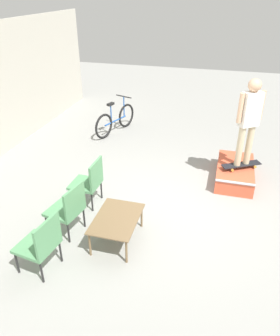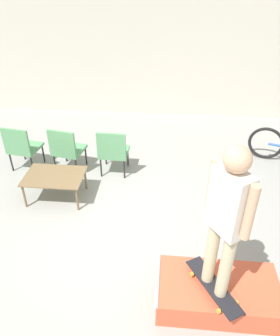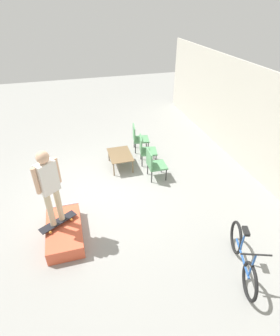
{
  "view_description": "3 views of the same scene",
  "coord_description": "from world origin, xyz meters",
  "px_view_note": "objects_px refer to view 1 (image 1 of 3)",
  "views": [
    {
      "loc": [
        -4.92,
        -0.79,
        3.69
      ],
      "look_at": [
        0.07,
        0.58,
        0.78
      ],
      "focal_mm": 35.0,
      "sensor_mm": 36.0,
      "label": 1
    },
    {
      "loc": [
        0.8,
        -3.66,
        3.52
      ],
      "look_at": [
        0.41,
        0.57,
        0.75
      ],
      "focal_mm": 35.0,
      "sensor_mm": 36.0,
      "label": 2
    },
    {
      "loc": [
        5.88,
        -0.62,
        4.58
      ],
      "look_at": [
        0.27,
        0.94,
        0.72
      ],
      "focal_mm": 28.0,
      "sensor_mm": 36.0,
      "label": 3
    }
  ],
  "objects_px": {
    "person_skater": "(250,116)",
    "bicycle": "(116,120)",
    "skateboard_on_ramp": "(241,165)",
    "patio_chair_right": "(90,181)",
    "skate_ramp_box": "(235,172)",
    "patio_chair_center": "(68,208)",
    "coffee_table": "(117,220)",
    "patio_chair_left": "(41,242)"
  },
  "relations": [
    {
      "from": "patio_chair_center",
      "to": "bicycle",
      "type": "height_order",
      "value": "bicycle"
    },
    {
      "from": "coffee_table",
      "to": "person_skater",
      "type": "bearing_deg",
      "value": -38.13
    },
    {
      "from": "skate_ramp_box",
      "to": "person_skater",
      "type": "height_order",
      "value": "person_skater"
    },
    {
      "from": "skate_ramp_box",
      "to": "patio_chair_center",
      "type": "height_order",
      "value": "patio_chair_center"
    },
    {
      "from": "patio_chair_left",
      "to": "bicycle",
      "type": "xyz_separation_m",
      "value": [
        5.17,
        0.68,
        -0.14
      ]
    },
    {
      "from": "person_skater",
      "to": "bicycle",
      "type": "height_order",
      "value": "person_skater"
    },
    {
      "from": "bicycle",
      "to": "skateboard_on_ramp",
      "type": "bearing_deg",
      "value": -99.27
    },
    {
      "from": "skateboard_on_ramp",
      "to": "patio_chair_center",
      "type": "bearing_deg",
      "value": -168.4
    },
    {
      "from": "patio_chair_center",
      "to": "patio_chair_right",
      "type": "distance_m",
      "value": 0.88
    },
    {
      "from": "bicycle",
      "to": "patio_chair_right",
      "type": "bearing_deg",
      "value": -149.4
    },
    {
      "from": "person_skater",
      "to": "patio_chair_left",
      "type": "xyz_separation_m",
      "value": [
        -3.31,
        2.73,
        -0.97
      ]
    },
    {
      "from": "patio_chair_left",
      "to": "person_skater",
      "type": "bearing_deg",
      "value": 148.97
    },
    {
      "from": "person_skater",
      "to": "patio_chair_right",
      "type": "relative_size",
      "value": 1.92
    },
    {
      "from": "skateboard_on_ramp",
      "to": "patio_chair_left",
      "type": "relative_size",
      "value": 0.89
    },
    {
      "from": "patio_chair_center",
      "to": "patio_chair_right",
      "type": "bearing_deg",
      "value": -169.43
    },
    {
      "from": "coffee_table",
      "to": "bicycle",
      "type": "bearing_deg",
      "value": 19.27
    },
    {
      "from": "patio_chair_center",
      "to": "bicycle",
      "type": "bearing_deg",
      "value": -160.37
    },
    {
      "from": "patio_chair_left",
      "to": "patio_chair_right",
      "type": "relative_size",
      "value": 1.0
    },
    {
      "from": "skate_ramp_box",
      "to": "coffee_table",
      "type": "bearing_deg",
      "value": 144.2
    },
    {
      "from": "person_skater",
      "to": "bicycle",
      "type": "relative_size",
      "value": 1.09
    },
    {
      "from": "patio_chair_left",
      "to": "bicycle",
      "type": "relative_size",
      "value": 0.57
    },
    {
      "from": "skate_ramp_box",
      "to": "skateboard_on_ramp",
      "type": "distance_m",
      "value": 0.28
    },
    {
      "from": "person_skater",
      "to": "coffee_table",
      "type": "xyz_separation_m",
      "value": [
        -2.43,
        1.91,
        -1.07
      ]
    },
    {
      "from": "person_skater",
      "to": "patio_chair_right",
      "type": "xyz_separation_m",
      "value": [
        -1.57,
        2.73,
        -0.97
      ]
    },
    {
      "from": "person_skater",
      "to": "patio_chair_left",
      "type": "height_order",
      "value": "person_skater"
    },
    {
      "from": "patio_chair_center",
      "to": "bicycle",
      "type": "relative_size",
      "value": 0.57
    },
    {
      "from": "patio_chair_left",
      "to": "patio_chair_right",
      "type": "xyz_separation_m",
      "value": [
        1.73,
        -0.0,
        0.0
      ]
    },
    {
      "from": "skate_ramp_box",
      "to": "patio_chair_right",
      "type": "xyz_separation_m",
      "value": [
        -1.65,
        2.63,
        0.35
      ]
    },
    {
      "from": "patio_chair_right",
      "to": "patio_chair_center",
      "type": "bearing_deg",
      "value": 1.41
    },
    {
      "from": "coffee_table",
      "to": "patio_chair_left",
      "type": "bearing_deg",
      "value": 136.78
    },
    {
      "from": "patio_chair_right",
      "to": "skate_ramp_box",
      "type": "bearing_deg",
      "value": 123.64
    },
    {
      "from": "skateboard_on_ramp",
      "to": "patio_chair_center",
      "type": "distance_m",
      "value": 3.67
    },
    {
      "from": "skateboard_on_ramp",
      "to": "person_skater",
      "type": "distance_m",
      "value": 1.07
    },
    {
      "from": "coffee_table",
      "to": "patio_chair_left",
      "type": "relative_size",
      "value": 1.06
    },
    {
      "from": "skateboard_on_ramp",
      "to": "bicycle",
      "type": "distance_m",
      "value": 3.89
    },
    {
      "from": "skateboard_on_ramp",
      "to": "person_skater",
      "type": "relative_size",
      "value": 0.47
    },
    {
      "from": "skate_ramp_box",
      "to": "coffee_table",
      "type": "distance_m",
      "value": 3.11
    },
    {
      "from": "bicycle",
      "to": "patio_chair_center",
      "type": "bearing_deg",
      "value": -151.66
    },
    {
      "from": "skateboard_on_ramp",
      "to": "patio_chair_center",
      "type": "height_order",
      "value": "patio_chair_center"
    },
    {
      "from": "skateboard_on_ramp",
      "to": "patio_chair_left",
      "type": "xyz_separation_m",
      "value": [
        -3.31,
        2.73,
        0.1
      ]
    },
    {
      "from": "skate_ramp_box",
      "to": "bicycle",
      "type": "distance_m",
      "value": 3.77
    },
    {
      "from": "skateboard_on_ramp",
      "to": "patio_chair_center",
      "type": "relative_size",
      "value": 0.89
    }
  ]
}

